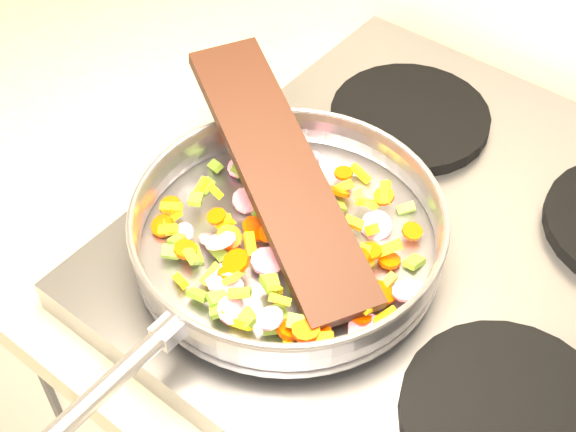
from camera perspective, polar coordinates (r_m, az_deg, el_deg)
The scene contains 7 objects.
cooktop at distance 0.86m, azimuth 11.25°, elevation -3.07°, with size 0.60×0.60×0.04m, color #939399.
grate_fl at distance 0.81m, azimuth -2.03°, elevation -3.11°, with size 0.19×0.19×0.02m, color black.
grate_fr at distance 0.74m, azimuth 15.40°, elevation -13.55°, with size 0.19×0.19×0.02m, color black.
grate_bl at distance 0.97m, azimuth 8.65°, elevation 6.96°, with size 0.19×0.19×0.02m, color black.
saute_pan at distance 0.79m, azimuth -0.12°, elevation -0.89°, with size 0.35×0.52×0.05m.
vegetable_heap at distance 0.79m, azimuth -0.14°, elevation -2.06°, with size 0.29×0.25×0.04m.
wooden_spatula at distance 0.80m, azimuth -0.60°, elevation 3.16°, with size 0.33×0.08×0.02m, color black.
Camera 1 is at (-0.50, 1.14, 1.58)m, focal length 50.00 mm.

